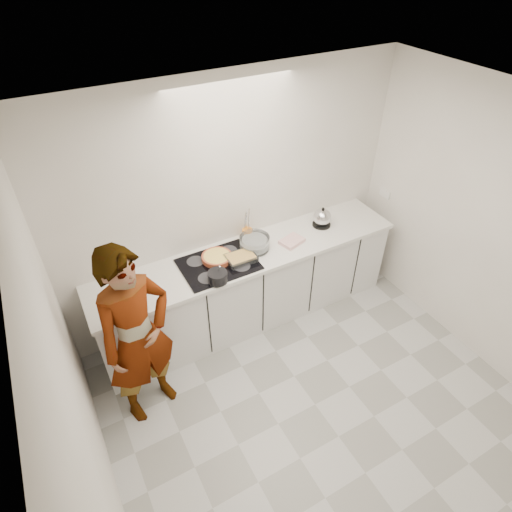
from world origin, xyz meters
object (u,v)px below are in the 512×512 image
hob (218,264)px  utensil_crock (247,235)px  saucepan (218,277)px  cook (138,338)px  tart_dish (217,257)px  kettle (322,218)px  baking_dish (241,258)px  mixing_bowl (255,243)px

hob → utensil_crock: size_ratio=5.36×
saucepan → cook: cook is taller
tart_dish → saucepan: saucepan is taller
tart_dish → kettle: size_ratio=1.28×
hob → kettle: (1.27, 0.08, 0.09)m
hob → saucepan: bearing=-115.6°
tart_dish → saucepan: bearing=-113.2°
baking_dish → mixing_bowl: mixing_bowl is taller
hob → utensil_crock: (0.44, 0.22, 0.06)m
hob → utensil_crock: utensil_crock is taller
baking_dish → tart_dish: bearing=148.2°
hob → utensil_crock: 0.49m
baking_dish → utensil_crock: (0.22, 0.28, 0.02)m
mixing_bowl → baking_dish: bearing=-151.5°
saucepan → tart_dish: bearing=66.8°
kettle → cook: size_ratio=0.15×
saucepan → utensil_crock: 0.70m
hob → baking_dish: (0.21, -0.06, 0.04)m
tart_dish → utensil_crock: utensil_crock is taller
hob → kettle: bearing=3.4°
mixing_bowl → kettle: (0.84, 0.01, 0.03)m
tart_dish → mixing_bowl: 0.42m
saucepan → mixing_bowl: 0.61m
utensil_crock → cook: (-1.38, -0.73, -0.09)m
baking_dish → kettle: (1.06, 0.13, 0.05)m
saucepan → kettle: kettle is taller
saucepan → baking_dish: size_ratio=0.72×
mixing_bowl → cook: (-1.38, -0.56, -0.08)m
baking_dish → saucepan: bearing=-152.5°
kettle → utensil_crock: kettle is taller
tart_dish → kettle: bearing=0.4°
saucepan → kettle: bearing=12.3°
hob → saucepan: size_ratio=3.47×
mixing_bowl → hob: bearing=-171.9°
tart_dish → mixing_bowl: size_ratio=0.88×
utensil_crock → cook: bearing=-152.3°
tart_dish → baking_dish: (0.20, -0.12, 0.00)m
baking_dish → mixing_bowl: (0.22, 0.12, 0.02)m
tart_dish → cook: size_ratio=0.19×
kettle → baking_dish: bearing=-172.9°
hob → baking_dish: size_ratio=2.50×
saucepan → baking_dish: saucepan is taller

